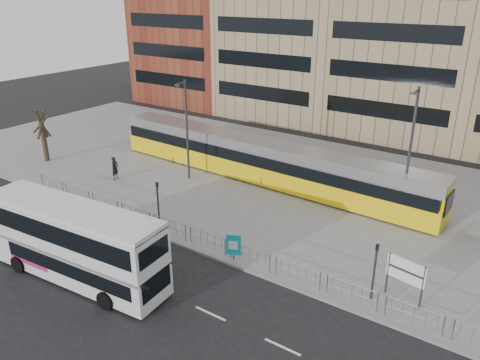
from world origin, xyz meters
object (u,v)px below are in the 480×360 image
Objects in this scene: station_sign at (406,273)px; bare_tree at (38,107)px; double_decker_bus at (75,241)px; pedestrian at (115,168)px; tram at (262,161)px; lamp_post_east at (410,151)px; traffic_light_west at (158,198)px; lamp_post_west at (186,126)px; traffic_light_east at (375,265)px; ad_panel at (233,245)px.

bare_tree reaches higher than station_sign.
double_decker_bus is 5.77× the size of pedestrian.
tram is 16.90m from station_sign.
traffic_light_west is at bearing -142.15° from lamp_post_east.
lamp_post_west is (-3.81, 7.40, 2.40)m from traffic_light_west.
pedestrian is 0.27× the size of bare_tree.
traffic_light_east is at bearing -36.26° from tram.
pedestrian is 6.83m from lamp_post_west.
traffic_light_west reaches higher than pedestrian.
bare_tree is at bearing 145.34° from double_decker_bus.
traffic_light_east is (7.76, 0.97, 1.04)m from ad_panel.
bare_tree is at bearing 171.90° from traffic_light_east.
traffic_light_east is (12.76, -10.07, 0.31)m from tram.
double_decker_bus is 17.09m from tram.
double_decker_bus is at bearing -148.36° from pedestrian.
double_decker_bus is 1.56× the size of bare_tree.
tram is 11.77m from lamp_post_east.
tram is at bearing 176.97° from lamp_post_east.
double_decker_bus is 6.83× the size of ad_panel.
lamp_post_east is 1.28× the size of bare_tree.
lamp_post_west is at bearing -62.87° from pedestrian.
traffic_light_east is at bearing -21.45° from lamp_post_west.
lamp_post_west is at bearing 141.33° from traffic_light_west.
double_decker_bus is 20.40m from bare_tree.
bare_tree is at bearing -167.27° from traffic_light_west.
double_decker_bus is at bearing -159.02° from ad_panel.
traffic_light_west is (-6.35, 0.61, 1.04)m from ad_panel.
tram is 16.26m from traffic_light_east.
ad_panel is 0.51× the size of traffic_light_west.
pedestrian is at bearing -144.75° from tram.
pedestrian is (-9.94, -6.51, -0.73)m from tram.
double_decker_bus is at bearing -62.10° from traffic_light_west.
station_sign is 0.33× the size of bare_tree.
double_decker_bus is 0.38× the size of tram.
tram is 6.57m from lamp_post_west.
bare_tree is at bearing 145.70° from ad_panel.
lamp_post_east is at bearing 61.94° from traffic_light_west.
lamp_post_east is at bearing 8.40° from lamp_post_west.
tram is (0.91, 17.06, -0.50)m from double_decker_bus.
double_decker_bus is 3.51× the size of traffic_light_east.
ad_panel is (5.91, 6.01, -1.23)m from double_decker_bus.
pedestrian is 0.61× the size of traffic_light_east.
lamp_post_east is at bearing 34.35° from ad_panel.
bare_tree is at bearing -163.35° from lamp_post_west.
lamp_post_east is (12.22, 16.46, 2.69)m from double_decker_bus.
tram reaches higher than ad_panel.
traffic_light_west is 0.44× the size of bare_tree.
traffic_light_west is (8.59, -3.93, 1.03)m from pedestrian.
station_sign is 24.19m from pedestrian.
lamp_post_east is at bearing -1.00° from tram.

